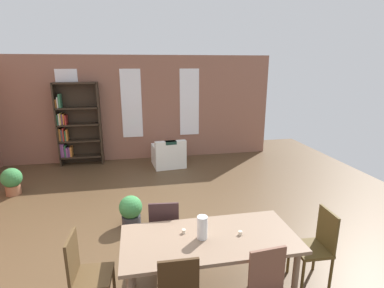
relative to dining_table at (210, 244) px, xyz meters
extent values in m
plane|color=brown|center=(-0.84, 1.11, -0.68)|extent=(11.33, 11.33, 0.00)
cube|color=#905F4C|center=(-0.84, 5.53, 0.75)|extent=(7.92, 0.12, 2.88)
cube|color=white|center=(-2.46, 5.46, 0.90)|extent=(0.55, 0.02, 1.87)
cube|color=white|center=(-0.84, 5.46, 0.90)|extent=(0.55, 0.02, 1.87)
cube|color=white|center=(0.77, 5.46, 0.90)|extent=(0.55, 0.02, 1.87)
cube|color=#7D634F|center=(0.00, 0.00, 0.06)|extent=(1.96, 0.90, 0.04)
cylinder|color=#7D634F|center=(0.88, -0.35, -0.32)|extent=(0.07, 0.07, 0.73)
cylinder|color=#7D634F|center=(-0.88, 0.35, -0.32)|extent=(0.07, 0.07, 0.73)
cylinder|color=#7D634F|center=(0.88, 0.35, -0.32)|extent=(0.07, 0.07, 0.73)
cylinder|color=silver|center=(-0.09, 0.00, 0.22)|extent=(0.12, 0.12, 0.26)
cylinder|color=silver|center=(-0.27, 0.14, 0.11)|extent=(0.04, 0.04, 0.04)
cylinder|color=silver|center=(0.35, -0.01, 0.11)|extent=(0.04, 0.04, 0.04)
cube|color=#503E1C|center=(1.28, 0.00, -0.23)|extent=(0.42, 0.42, 0.04)
cube|color=#503E1C|center=(1.46, -0.01, 0.02)|extent=(0.04, 0.38, 0.50)
cylinder|color=#503E1C|center=(1.11, 0.19, -0.47)|extent=(0.04, 0.04, 0.43)
cylinder|color=#503E1C|center=(1.09, -0.17, -0.47)|extent=(0.04, 0.04, 0.43)
cylinder|color=#503E1C|center=(1.46, 0.17, -0.47)|extent=(0.04, 0.04, 0.43)
cylinder|color=#503E1C|center=(1.45, -0.19, -0.47)|extent=(0.04, 0.04, 0.43)
cube|color=brown|center=(0.42, -0.57, 0.02)|extent=(0.38, 0.06, 0.50)
cube|color=#4D381F|center=(-1.28, 0.00, -0.23)|extent=(0.43, 0.43, 0.04)
cube|color=#4D381F|center=(-1.46, 0.01, 0.02)|extent=(0.06, 0.38, 0.50)
cylinder|color=#4D381F|center=(-1.09, 0.17, -0.47)|extent=(0.04, 0.04, 0.43)
cylinder|color=#4D381F|center=(-1.45, 0.19, -0.47)|extent=(0.04, 0.04, 0.43)
cube|color=#372412|center=(-0.44, -0.57, 0.02)|extent=(0.38, 0.04, 0.50)
cube|color=#352323|center=(-0.44, 0.75, -0.23)|extent=(0.44, 0.44, 0.04)
cube|color=#352323|center=(-0.46, 0.57, 0.02)|extent=(0.38, 0.07, 0.50)
cylinder|color=#352323|center=(-0.24, 0.91, -0.47)|extent=(0.04, 0.04, 0.43)
cylinder|color=#352323|center=(-0.60, 0.95, -0.47)|extent=(0.04, 0.04, 0.43)
cylinder|color=#352323|center=(-0.28, 0.55, -0.47)|extent=(0.04, 0.04, 0.43)
cylinder|color=#352323|center=(-0.64, 0.59, -0.47)|extent=(0.04, 0.04, 0.43)
cube|color=#2D2319|center=(-2.76, 5.26, 0.41)|extent=(0.04, 0.31, 2.19)
cube|color=#2D2319|center=(-1.69, 5.26, 0.41)|extent=(0.04, 0.31, 2.19)
cube|color=#2D2319|center=(-2.23, 5.41, 0.41)|extent=(1.11, 0.01, 2.19)
cube|color=#2D2319|center=(-2.23, 5.26, -0.47)|extent=(1.07, 0.31, 0.04)
cube|color=#8C4C8C|center=(-2.73, 5.26, -0.26)|extent=(0.03, 0.24, 0.37)
cube|color=#8C4C8C|center=(-2.68, 5.26, -0.27)|extent=(0.05, 0.21, 0.36)
cube|color=#33724C|center=(-2.63, 5.26, -0.29)|extent=(0.03, 0.22, 0.31)
cube|color=#8C4C8C|center=(-2.59, 5.26, -0.32)|extent=(0.05, 0.25, 0.25)
cube|color=#8C4C8C|center=(-2.54, 5.26, -0.32)|extent=(0.04, 0.18, 0.24)
cube|color=orange|center=(-2.49, 5.26, -0.31)|extent=(0.05, 0.20, 0.27)
cube|color=#2D2319|center=(-2.23, 5.26, -0.03)|extent=(1.07, 0.31, 0.04)
cube|color=orange|center=(-2.72, 5.26, 0.16)|extent=(0.04, 0.17, 0.33)
cube|color=#4C4C51|center=(-2.67, 5.26, 0.14)|extent=(0.04, 0.21, 0.30)
cube|color=#B22D28|center=(-2.63, 5.26, 0.17)|extent=(0.03, 0.25, 0.35)
cube|color=#33724C|center=(-2.59, 5.26, 0.13)|extent=(0.03, 0.16, 0.27)
cube|color=orange|center=(-2.55, 5.26, 0.15)|extent=(0.04, 0.17, 0.31)
cube|color=#2D2319|center=(-2.23, 5.26, 0.41)|extent=(1.07, 0.31, 0.04)
cube|color=#33724C|center=(-2.73, 5.26, 0.56)|extent=(0.03, 0.22, 0.26)
cube|color=white|center=(-2.69, 5.26, 0.58)|extent=(0.03, 0.23, 0.29)
cube|color=gold|center=(-2.66, 5.26, 0.58)|extent=(0.03, 0.25, 0.30)
cube|color=#8C4C8C|center=(-2.62, 5.26, 0.56)|extent=(0.03, 0.18, 0.26)
cube|color=orange|center=(-2.58, 5.26, 0.57)|extent=(0.03, 0.22, 0.27)
cube|color=#B22D28|center=(-2.53, 5.26, 0.55)|extent=(0.03, 0.26, 0.25)
cube|color=#2D2319|center=(-2.23, 5.26, 0.85)|extent=(1.07, 0.31, 0.04)
cube|color=orange|center=(-2.72, 5.26, 0.97)|extent=(0.04, 0.17, 0.21)
cube|color=white|center=(-2.68, 5.26, 1.00)|extent=(0.03, 0.24, 0.27)
cube|color=#33724C|center=(-2.63, 5.26, 1.04)|extent=(0.05, 0.23, 0.35)
cube|color=#2D2319|center=(-2.23, 5.26, 1.49)|extent=(1.07, 0.31, 0.04)
cube|color=white|center=(0.06, 4.72, -0.48)|extent=(0.88, 0.88, 0.40)
cube|color=white|center=(0.09, 4.40, -0.11)|extent=(0.81, 0.24, 0.35)
cube|color=white|center=(0.40, 4.75, -0.21)|extent=(0.19, 0.73, 0.15)
cube|color=white|center=(-0.28, 4.68, -0.21)|extent=(0.19, 0.73, 0.15)
cube|color=#19382D|center=(0.09, 4.40, 0.03)|extent=(0.30, 0.20, 0.08)
cylinder|color=#333338|center=(-0.90, 1.76, -0.59)|extent=(0.31, 0.31, 0.19)
sphere|color=#387F42|center=(-0.90, 1.76, -0.35)|extent=(0.38, 0.38, 0.38)
cylinder|color=#9E6042|center=(-3.33, 3.49, -0.58)|extent=(0.29, 0.29, 0.21)
sphere|color=#387F42|center=(-3.33, 3.49, -0.32)|extent=(0.40, 0.40, 0.40)
camera|label=1|loc=(-0.74, -2.81, 1.95)|focal=27.62mm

